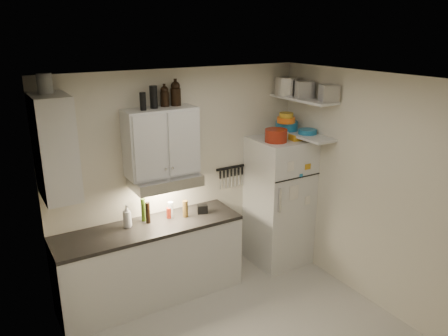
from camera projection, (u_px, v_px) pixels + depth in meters
ceiling at (254, 80)px, 3.64m from camera, size 3.20×3.00×0.02m
back_wall at (180, 178)px, 5.27m from camera, size 3.20×0.02×2.60m
left_wall at (72, 271)px, 3.25m from camera, size 0.02×3.00×2.60m
right_wall at (371, 192)px, 4.82m from camera, size 0.02×3.00×2.60m
base_cabinet at (151, 264)px, 5.01m from camera, size 2.10×0.60×0.88m
countertop at (149, 228)px, 4.87m from camera, size 2.10×0.62×0.04m
upper_cabinet at (161, 142)px, 4.82m from camera, size 0.80×0.33×0.75m
side_cabinet at (55, 147)px, 4.12m from camera, size 0.33×0.55×1.00m
range_hood at (165, 181)px, 4.90m from camera, size 0.76×0.46×0.12m
fridge at (279, 201)px, 5.73m from camera, size 0.70×0.68×1.70m
shelf_hi at (303, 99)px, 5.31m from camera, size 0.30×0.95×0.03m
shelf_lo at (301, 134)px, 5.44m from camera, size 0.30×0.95×0.03m
knife_strip at (231, 168)px, 5.59m from camera, size 0.42×0.02×0.03m
dutch_oven at (276, 135)px, 5.30m from camera, size 0.33×0.33×0.16m
book_stack at (295, 136)px, 5.44m from camera, size 0.20×0.24×0.07m
spice_jar at (287, 136)px, 5.44m from camera, size 0.06×0.06×0.09m
stock_pot at (287, 86)px, 5.50m from camera, size 0.41×0.41×0.22m
tin_a at (305, 89)px, 5.28m from camera, size 0.26×0.25×0.20m
tin_b at (329, 93)px, 5.01m from camera, size 0.25×0.25×0.19m
bowl_teal at (287, 126)px, 5.58m from camera, size 0.28×0.28×0.11m
bowl_orange at (286, 120)px, 5.48m from camera, size 0.23×0.23×0.07m
bowl_yellow at (286, 115)px, 5.46m from camera, size 0.18×0.18×0.06m
plates at (307, 132)px, 5.39m from camera, size 0.30×0.30×0.06m
growler_a at (165, 96)px, 4.77m from camera, size 0.10×0.10×0.23m
growler_b at (176, 93)px, 4.82m from camera, size 0.15×0.15×0.27m
thermos_a at (154, 97)px, 4.66m from camera, size 0.10×0.10×0.24m
thermos_b at (143, 101)px, 4.56m from camera, size 0.07×0.07×0.19m
side_jar at (45, 83)px, 4.00m from camera, size 0.16×0.16×0.18m
soap_bottle at (127, 215)px, 4.79m from camera, size 0.13×0.13×0.29m
pepper_mill at (185, 209)px, 5.07m from camera, size 0.08×0.08×0.20m
oil_bottle at (143, 210)px, 4.95m from camera, size 0.06×0.06×0.27m
vinegar_bottle at (148, 213)px, 4.91m from camera, size 0.06×0.06×0.25m
clear_bottle at (171, 210)px, 5.06m from camera, size 0.07×0.07×0.19m
red_jar at (169, 213)px, 5.05m from camera, size 0.08×0.08×0.12m
caddy at (202, 209)px, 5.19m from camera, size 0.14×0.12×0.10m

